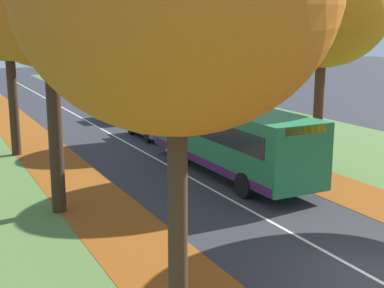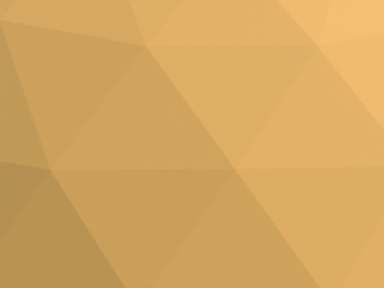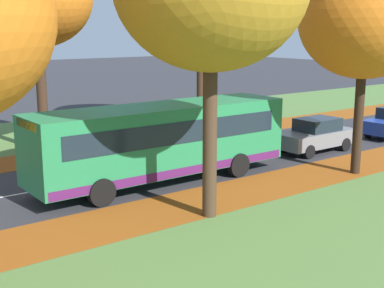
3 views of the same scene
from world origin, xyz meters
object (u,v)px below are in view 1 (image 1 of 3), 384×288
at_px(tree_right_near, 324,7).
at_px(tree_left_mid, 6,1).
at_px(car_grey_lead, 151,123).
at_px(tree_right_mid, 222,29).
at_px(car_blue_following, 119,109).
at_px(bus, 228,135).

bearing_deg(tree_right_near, tree_left_mid, 143.42).
xyz_separation_m(tree_left_mid, car_grey_lead, (7.73, 1.00, -6.68)).
relative_size(tree_right_near, tree_right_mid, 1.15).
height_order(car_grey_lead, car_blue_following, same).
bearing_deg(car_grey_lead, bus, -90.38).
bearing_deg(tree_right_mid, tree_left_mid, 176.26).
bearing_deg(tree_left_mid, car_grey_lead, 7.40).
bearing_deg(tree_left_mid, bus, -45.51).
relative_size(tree_right_mid, bus, 0.82).
height_order(tree_left_mid, car_grey_lead, tree_left_mid).
relative_size(tree_left_mid, car_blue_following, 2.44).
xyz_separation_m(tree_right_near, car_grey_lead, (-4.03, 9.73, -6.29)).
bearing_deg(tree_right_mid, bus, -117.49).
bearing_deg(car_blue_following, tree_right_mid, -67.20).
distance_m(car_grey_lead, car_blue_following, 6.37).
xyz_separation_m(tree_left_mid, tree_right_mid, (11.35, -0.74, -1.33)).
bearing_deg(car_grey_lead, tree_right_mid, -25.76).
relative_size(tree_right_mid, car_blue_following, 2.00).
bearing_deg(tree_right_near, car_grey_lead, 112.51).
bearing_deg(tree_right_near, tree_right_mid, 92.97).
relative_size(tree_right_near, car_grey_lead, 2.31).
relative_size(tree_left_mid, bus, 1.00).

